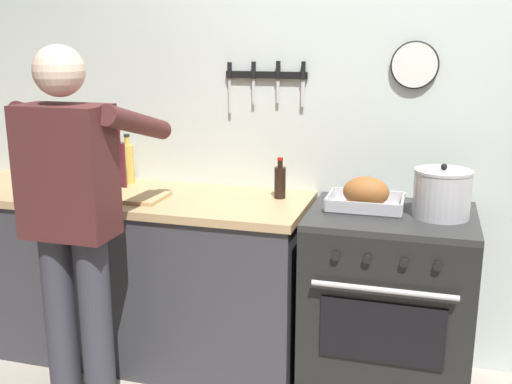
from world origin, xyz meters
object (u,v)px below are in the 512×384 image
(stove, at_px, (387,303))
(bottle_cooking_oil, at_px, (128,163))
(cutting_board, at_px, (130,196))
(bottle_soy_sauce, at_px, (280,181))
(bottle_wine_red, at_px, (119,165))
(roasting_pan, at_px, (366,196))
(person_cook, at_px, (73,214))
(stock_pot, at_px, (442,193))

(stove, bearing_deg, bottle_cooking_oil, 172.16)
(cutting_board, relative_size, bottle_cooking_oil, 1.31)
(bottle_soy_sauce, bearing_deg, bottle_wine_red, -176.02)
(roasting_pan, xyz_separation_m, cutting_board, (-1.16, -0.12, -0.06))
(person_cook, height_order, roasting_pan, person_cook)
(stock_pot, bearing_deg, cutting_board, -176.37)
(stove, height_order, roasting_pan, roasting_pan)
(stock_pot, relative_size, cutting_board, 0.71)
(cutting_board, relative_size, bottle_soy_sauce, 1.73)
(stock_pot, height_order, cutting_board, stock_pot)
(stock_pot, distance_m, cutting_board, 1.51)
(stove, distance_m, roasting_pan, 0.53)
(cutting_board, xyz_separation_m, bottle_wine_red, (-0.14, 0.16, 0.12))
(stove, relative_size, person_cook, 0.54)
(stove, relative_size, bottle_wine_red, 2.82)
(person_cook, bearing_deg, bottle_cooking_oil, 9.17)
(cutting_board, bearing_deg, stove, 4.31)
(stove, relative_size, bottle_cooking_oil, 3.27)
(person_cook, relative_size, cutting_board, 4.61)
(stock_pot, bearing_deg, bottle_soy_sauce, 171.17)
(roasting_pan, bearing_deg, stove, -11.75)
(person_cook, height_order, bottle_wine_red, person_cook)
(stock_pot, xyz_separation_m, bottle_wine_red, (-1.64, 0.06, 0.03))
(cutting_board, height_order, bottle_cooking_oil, bottle_cooking_oil)
(bottle_cooking_oil, relative_size, bottle_soy_sauce, 1.32)
(person_cook, xyz_separation_m, bottle_wine_red, (-0.12, 0.63, 0.08))
(bottle_cooking_oil, xyz_separation_m, bottle_soy_sauce, (0.88, -0.08, -0.03))
(stock_pot, xyz_separation_m, cutting_board, (-1.50, -0.10, -0.10))
(stove, xyz_separation_m, cutting_board, (-1.29, -0.10, 0.46))
(person_cook, relative_size, bottle_cooking_oil, 6.04)
(roasting_pan, xyz_separation_m, bottle_wine_red, (-1.30, 0.03, 0.07))
(bottle_soy_sauce, bearing_deg, cutting_board, -163.44)
(cutting_board, bearing_deg, person_cook, -92.04)
(stove, xyz_separation_m, person_cook, (-1.31, -0.57, 0.50))
(stock_pot, height_order, bottle_cooking_oil, bottle_cooking_oil)
(roasting_pan, distance_m, bottle_cooking_oil, 1.33)
(bottle_wine_red, bearing_deg, cutting_board, -48.27)
(roasting_pan, height_order, bottle_soy_sauce, bottle_soy_sauce)
(person_cook, distance_m, roasting_pan, 1.32)
(cutting_board, bearing_deg, roasting_pan, 6.06)
(roasting_pan, bearing_deg, person_cook, -153.05)
(bottle_wine_red, bearing_deg, stove, -2.35)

